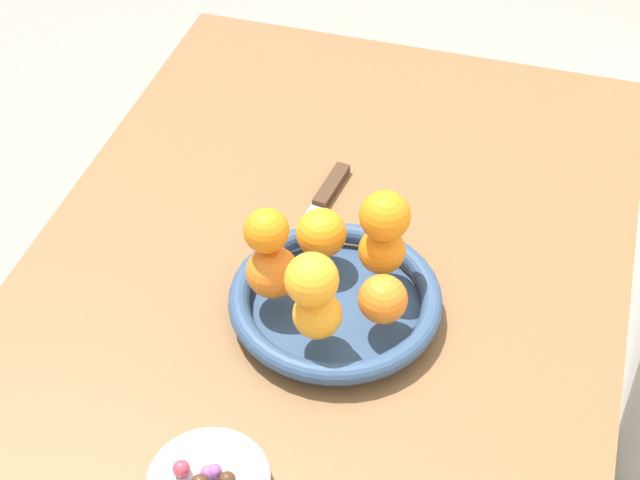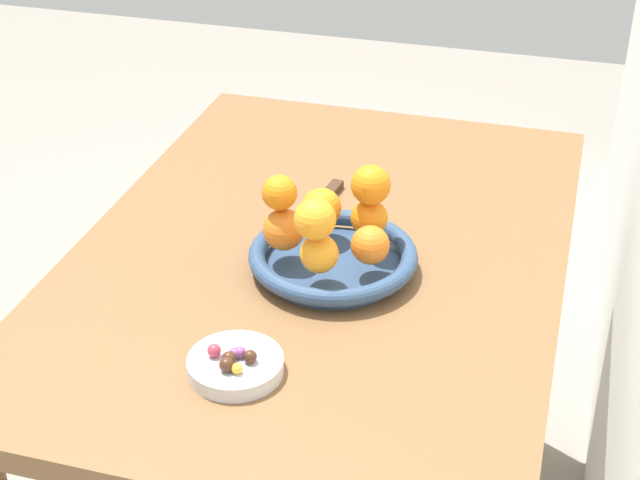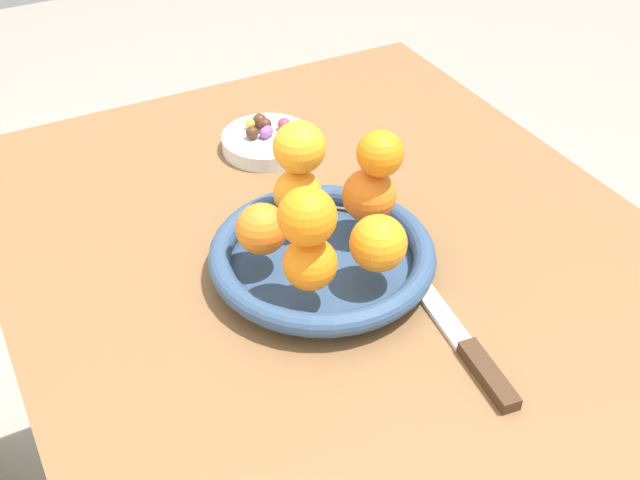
% 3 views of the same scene
% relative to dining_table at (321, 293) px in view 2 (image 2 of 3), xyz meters
% --- Properties ---
extents(dining_table, '(1.10, 0.76, 0.74)m').
position_rel_dining_table_xyz_m(dining_table, '(0.00, 0.00, 0.00)').
color(dining_table, brown).
rests_on(dining_table, ground_plane).
extents(fruit_bowl, '(0.26, 0.26, 0.04)m').
position_rel_dining_table_xyz_m(fruit_bowl, '(0.06, 0.04, 0.11)').
color(fruit_bowl, navy).
rests_on(fruit_bowl, dining_table).
extents(candy_dish, '(0.13, 0.13, 0.02)m').
position_rel_dining_table_xyz_m(candy_dish, '(0.33, -0.02, 0.10)').
color(candy_dish, silver).
rests_on(candy_dish, dining_table).
extents(orange_0, '(0.06, 0.06, 0.06)m').
position_rel_dining_table_xyz_m(orange_0, '(0.08, -0.04, 0.16)').
color(orange_0, orange).
rests_on(orange_0, fruit_bowl).
extents(orange_1, '(0.06, 0.06, 0.06)m').
position_rel_dining_table_xyz_m(orange_1, '(0.13, 0.03, 0.16)').
color(orange_1, orange).
rests_on(orange_1, fruit_bowl).
extents(orange_2, '(0.06, 0.06, 0.06)m').
position_rel_dining_table_xyz_m(orange_2, '(0.08, 0.10, 0.16)').
color(orange_2, orange).
rests_on(orange_2, fruit_bowl).
extents(orange_3, '(0.06, 0.06, 0.06)m').
position_rel_dining_table_xyz_m(orange_3, '(0.01, 0.08, 0.16)').
color(orange_3, orange).
rests_on(orange_3, fruit_bowl).
extents(orange_4, '(0.06, 0.06, 0.06)m').
position_rel_dining_table_xyz_m(orange_4, '(0.00, -0.00, 0.16)').
color(orange_4, orange).
rests_on(orange_4, fruit_bowl).
extents(orange_5, '(0.06, 0.06, 0.06)m').
position_rel_dining_table_xyz_m(orange_5, '(0.01, 0.08, 0.22)').
color(orange_5, orange).
rests_on(orange_5, orange_3).
extents(orange_6, '(0.05, 0.05, 0.05)m').
position_rel_dining_table_xyz_m(orange_6, '(0.07, -0.04, 0.22)').
color(orange_6, orange).
rests_on(orange_6, orange_0).
extents(orange_7, '(0.06, 0.06, 0.06)m').
position_rel_dining_table_xyz_m(orange_7, '(0.13, 0.03, 0.22)').
color(orange_7, orange).
rests_on(orange_7, orange_1).
extents(candy_ball_0, '(0.02, 0.02, 0.02)m').
position_rel_dining_table_xyz_m(candy_ball_0, '(0.36, -0.02, 0.12)').
color(candy_ball_0, '#472819').
rests_on(candy_ball_0, candy_dish).
extents(candy_ball_1, '(0.02, 0.02, 0.02)m').
position_rel_dining_table_xyz_m(candy_ball_1, '(0.33, -0.02, 0.12)').
color(candy_ball_1, '#8C4C99').
rests_on(candy_ball_1, candy_dish).
extents(candy_ball_2, '(0.02, 0.02, 0.02)m').
position_rel_dining_table_xyz_m(candy_ball_2, '(0.34, -0.05, 0.12)').
color(candy_ball_2, '#C6384C').
rests_on(candy_ball_2, candy_dish).
extents(candy_ball_3, '(0.01, 0.01, 0.01)m').
position_rel_dining_table_xyz_m(candy_ball_3, '(0.33, -0.02, 0.12)').
color(candy_ball_3, '#8C4C99').
rests_on(candy_ball_3, candy_dish).
extents(candy_ball_4, '(0.02, 0.02, 0.02)m').
position_rel_dining_table_xyz_m(candy_ball_4, '(0.35, -0.02, 0.12)').
color(candy_ball_4, '#472819').
rests_on(candy_ball_4, candy_dish).
extents(candy_ball_5, '(0.01, 0.01, 0.01)m').
position_rel_dining_table_xyz_m(candy_ball_5, '(0.36, -0.01, 0.12)').
color(candy_ball_5, gold).
rests_on(candy_ball_5, candy_dish).
extents(candy_ball_6, '(0.02, 0.02, 0.02)m').
position_rel_dining_table_xyz_m(candy_ball_6, '(0.34, 0.00, 0.12)').
color(candy_ball_6, '#472819').
rests_on(candy_ball_6, candy_dish).
extents(candy_ball_7, '(0.02, 0.02, 0.02)m').
position_rel_dining_table_xyz_m(candy_ball_7, '(0.33, -0.02, 0.12)').
color(candy_ball_7, '#8C4C99').
rests_on(candy_ball_7, candy_dish).
extents(knife, '(0.26, 0.05, 0.01)m').
position_rel_dining_table_xyz_m(knife, '(-0.10, -0.04, 0.09)').
color(knife, '#3F2819').
rests_on(knife, dining_table).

